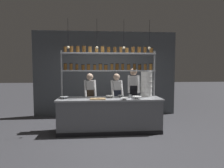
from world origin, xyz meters
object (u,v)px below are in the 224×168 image
container_stack (146,84)px  prep_bowl_center_back (124,99)px  prep_bowl_near_right (137,98)px  cutting_board (98,99)px  serving_cup_front (130,96)px  prep_bowl_near_left (64,98)px  prep_bowl_far_left (120,96)px  prep_bowl_center_front (110,97)px  chef_center (117,96)px  chef_left (90,96)px  spice_shelf_unit (109,63)px  chef_right (133,92)px

container_stack → prep_bowl_center_back: size_ratio=3.85×
prep_bowl_near_right → cutting_board: bearing=178.8°
cutting_board → serving_cup_front: serving_cup_front is taller
prep_bowl_near_left → prep_bowl_far_left: prep_bowl_near_left is taller
prep_bowl_far_left → prep_bowl_center_front: bearing=-153.6°
chef_center → chef_left: bearing=164.9°
chef_center → prep_bowl_center_front: chef_center is taller
cutting_board → prep_bowl_far_left: prep_bowl_far_left is taller
spice_shelf_unit → chef_right: size_ratio=1.55×
serving_cup_front → prep_bowl_far_left: bearing=143.9°
prep_bowl_center_back → prep_bowl_near_left: bearing=169.0°
chef_center → prep_bowl_far_left: chef_center is taller
prep_bowl_near_left → serving_cup_front: (1.78, 0.05, 0.01)m
prep_bowl_center_front → container_stack: bearing=9.6°
prep_bowl_near_right → container_stack: bearing=50.8°
chef_right → prep_bowl_near_right: 0.94m
spice_shelf_unit → prep_bowl_center_front: size_ratio=11.10×
prep_bowl_center_back → cutting_board: bearing=169.3°
prep_bowl_near_left → cutting_board: bearing=-11.3°
chef_center → prep_bowl_near_right: (0.46, -0.77, 0.06)m
prep_bowl_center_front → prep_bowl_near_right: prep_bowl_near_right is taller
chef_right → serving_cup_front: size_ratio=20.55×
chef_right → prep_bowl_near_right: bearing=-85.7°
spice_shelf_unit → container_stack: spice_shelf_unit is taller
container_stack → prep_bowl_near_left: bearing=-173.6°
chef_left → serving_cup_front: (1.12, -0.63, 0.07)m
chef_left → prep_bowl_near_right: chef_left is taller
chef_right → prep_bowl_far_left: 0.69m
prep_bowl_center_back → serving_cup_front: (0.21, 0.35, 0.02)m
prep_bowl_near_right → serving_cup_front: bearing=118.7°
spice_shelf_unit → chef_right: bearing=26.8°
prep_bowl_center_front → prep_bowl_center_back: 0.51m
prep_bowl_near_left → prep_bowl_center_front: size_ratio=0.92×
chef_left → serving_cup_front: 1.28m
prep_bowl_center_front → prep_bowl_center_back: (0.34, -0.38, -0.01)m
chef_right → prep_bowl_near_left: chef_right is taller
spice_shelf_unit → chef_center: bearing=43.3°
chef_right → serving_cup_front: bearing=-98.5°
cutting_board → spice_shelf_unit: bearing=57.9°
container_stack → chef_left: bearing=165.5°
prep_bowl_far_left → serving_cup_front: serving_cup_front is taller
chef_center → prep_bowl_center_back: chef_center is taller
cutting_board → prep_bowl_far_left: bearing=32.1°
serving_cup_front → chef_left: bearing=150.8°
prep_bowl_center_back → prep_bowl_far_left: prep_bowl_center_back is taller
prep_bowl_center_front → prep_bowl_center_back: prep_bowl_center_front is taller
prep_bowl_far_left → serving_cup_front: size_ratio=2.12×
spice_shelf_unit → prep_bowl_far_left: size_ratio=15.02×
chef_center → prep_bowl_center_back: 0.88m
prep_bowl_near_left → prep_bowl_far_left: (1.53, 0.23, -0.01)m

